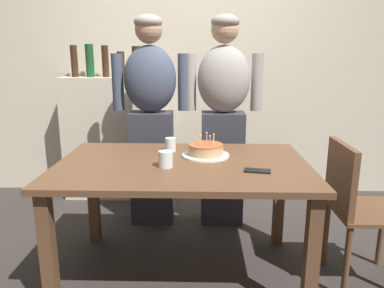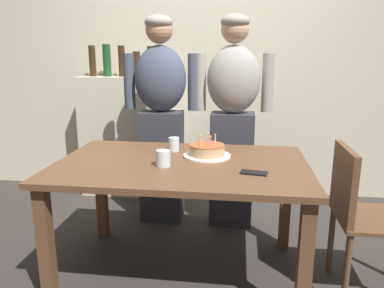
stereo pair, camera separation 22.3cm
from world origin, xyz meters
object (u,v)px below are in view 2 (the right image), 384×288
Objects in this scene: water_glass_near at (163,158)px; cell_phone at (254,173)px; water_glass_far at (174,144)px; birthday_cake at (207,151)px; person_man_bearded at (161,117)px; dining_chair at (359,209)px; person_woman_cardigan at (233,119)px.

water_glass_near is 0.65× the size of cell_phone.
water_glass_far is (-0.00, 0.35, -0.00)m from water_glass_near.
cell_phone is at bearing -47.09° from birthday_cake.
person_man_bearded is 1.90× the size of dining_chair.
birthday_cake is 0.18× the size of person_woman_cardigan.
water_glass_near is at bearing 92.35° from dining_chair.
water_glass_far is 1.19m from dining_chair.
dining_chair is (1.12, 0.05, -0.27)m from water_glass_near.
person_woman_cardigan is (-0.14, 0.95, 0.13)m from cell_phone.
cell_phone is at bearing -38.99° from water_glass_far.
dining_chair is (0.74, -0.83, -0.36)m from person_woman_cardigan.
birthday_cake is 3.18× the size of water_glass_near.
cell_phone is at bearing 100.83° from dining_chair.
person_man_bearded reaches higher than cell_phone.
water_glass_near is (-0.23, -0.24, 0.01)m from birthday_cake.
water_glass_far is 0.66m from cell_phone.
dining_chair reaches higher than water_glass_near.
person_woman_cardigan reaches higher than water_glass_near.
birthday_cake reaches higher than cell_phone.
person_man_bearded is 0.57m from person_woman_cardigan.
dining_chair is (1.12, -0.30, -0.27)m from water_glass_far.
water_glass_near is 0.52m from cell_phone.
water_glass_far is 0.57m from person_man_bearded.
water_glass_far is at bearing 74.92° from dining_chair.
person_man_bearded and person_woman_cardigan have the same top height.
water_glass_near is at bearing 66.83° from person_woman_cardigan.
person_woman_cardigan reaches higher than dining_chair.
person_woman_cardigan is at bearing -180.00° from person_man_bearded.
water_glass_near is 0.11× the size of dining_chair.
person_woman_cardigan is (0.14, 0.64, 0.10)m from birthday_cake.
birthday_cake is at bearing 45.44° from water_glass_near.
cell_phone is 0.66m from dining_chair.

